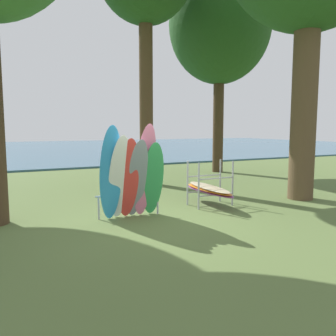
# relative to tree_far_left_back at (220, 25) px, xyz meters

# --- Properties ---
(ground_plane) EXTENTS (80.00, 80.00, 0.00)m
(ground_plane) POSITION_rel_tree_far_left_back_xyz_m (-6.53, -7.06, -6.92)
(ground_plane) COLOR #566B38
(lake_water) EXTENTS (80.00, 36.00, 0.10)m
(lake_water) POSITION_rel_tree_far_left_back_xyz_m (-6.53, 22.04, -6.87)
(lake_water) COLOR #38607A
(lake_water) RESTS_ON ground
(tree_far_left_back) EXTENTS (4.79, 4.79, 9.73)m
(tree_far_left_back) POSITION_rel_tree_far_left_back_xyz_m (0.00, 0.00, 0.00)
(tree_far_left_back) COLOR #42301E
(tree_far_left_back) RESTS_ON ground
(leaning_board_pile) EXTENTS (1.66, 0.82, 2.27)m
(leaning_board_pile) POSITION_rel_tree_far_left_back_xyz_m (-6.89, -6.58, -5.91)
(leaning_board_pile) COLOR #2D8ED1
(leaning_board_pile) RESTS_ON ground
(board_storage_rack) EXTENTS (1.15, 2.13, 1.25)m
(board_storage_rack) POSITION_rel_tree_far_left_back_xyz_m (-4.44, -6.11, -6.45)
(board_storage_rack) COLOR #9EA0A5
(board_storage_rack) RESTS_ON ground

